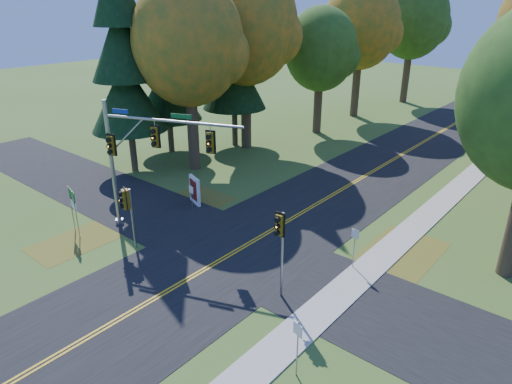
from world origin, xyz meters
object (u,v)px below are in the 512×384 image
Objects in this scene: east_signal_pole at (280,234)px; info_kiosk at (195,190)px; route_sign_cluster at (73,202)px; traffic_mast at (141,151)px.

east_signal_pole is 11.63m from info_kiosk.
route_sign_cluster reaches higher than info_kiosk.
traffic_mast is 9.95m from east_signal_pole.
east_signal_pole is 12.78m from route_sign_cluster.
route_sign_cluster is (-12.46, -2.57, -1.24)m from east_signal_pole.
east_signal_pole reaches higher than route_sign_cluster.
east_signal_pole is 2.30× the size of info_kiosk.
info_kiosk is (2.04, 7.22, -1.06)m from route_sign_cluster.
info_kiosk is at bearing 76.53° from traffic_mast.
traffic_mast is at bearing -62.11° from info_kiosk.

